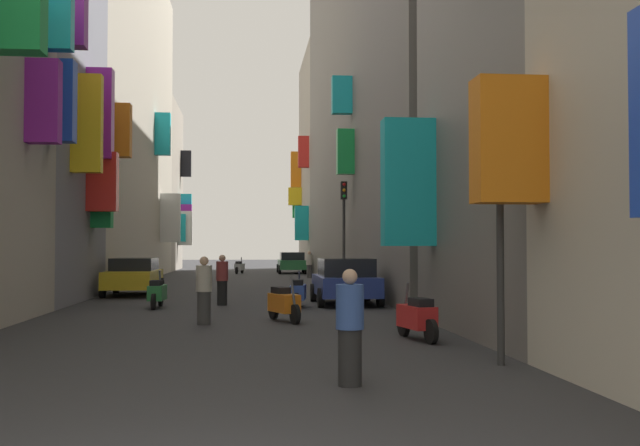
{
  "coord_description": "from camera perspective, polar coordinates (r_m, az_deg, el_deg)",
  "views": [
    {
      "loc": [
        0.56,
        -4.7,
        1.88
      ],
      "look_at": [
        3.69,
        27.49,
        2.89
      ],
      "focal_mm": 41.87,
      "sensor_mm": 36.0,
      "label": 1
    }
  ],
  "objects": [
    {
      "name": "ground_plane",
      "position": [
        34.76,
        -6.49,
        -4.87
      ],
      "size": [
        140.0,
        140.0,
        0.0
      ],
      "primitive_type": "plane",
      "color": "#2D2D30"
    },
    {
      "name": "building_left_mid_c",
      "position": [
        44.19,
        -16.81,
        8.46
      ],
      "size": [
        7.25,
        25.33,
        19.38
      ],
      "color": "#BCB29E",
      "rests_on": "ground"
    },
    {
      "name": "building_left_far",
      "position": [
        60.79,
        -13.62,
        2.66
      ],
      "size": [
        7.15,
        9.39,
        13.1
      ],
      "color": "#9E9384",
      "rests_on": "ground"
    },
    {
      "name": "building_right_mid_c",
      "position": [
        38.28,
        5.89,
        10.63
      ],
      "size": [
        6.86,
        32.93,
        20.21
      ],
      "color": "slate",
      "rests_on": "ground"
    },
    {
      "name": "building_right_far",
      "position": [
        59.74,
        1.63,
        4.6
      ],
      "size": [
        7.1,
        11.6,
        17.06
      ],
      "color": "#9E9384",
      "rests_on": "ground"
    },
    {
      "name": "parked_car_yellow",
      "position": [
        29.61,
        -14.05,
        -3.91
      ],
      "size": [
        1.96,
        4.31,
        1.42
      ],
      "color": "gold",
      "rests_on": "ground"
    },
    {
      "name": "parked_car_green",
      "position": [
        51.77,
        -2.17,
        -3.01
      ],
      "size": [
        1.98,
        4.27,
        1.46
      ],
      "color": "#236638",
      "rests_on": "ground"
    },
    {
      "name": "parked_car_blue",
      "position": [
        24.19,
        1.96,
        -4.4
      ],
      "size": [
        2.03,
        3.95,
        1.49
      ],
      "color": "navy",
      "rests_on": "ground"
    },
    {
      "name": "scooter_orange",
      "position": [
        18.67,
        -2.79,
        -6.13
      ],
      "size": [
        0.79,
        1.8,
        1.13
      ],
      "color": "orange",
      "rests_on": "ground"
    },
    {
      "name": "scooter_silver",
      "position": [
        51.26,
        -6.18,
        -3.36
      ],
      "size": [
        0.71,
        1.97,
        1.13
      ],
      "color": "#ADADB2",
      "rests_on": "ground"
    },
    {
      "name": "scooter_red",
      "position": [
        15.14,
        7.42,
        -7.14
      ],
      "size": [
        0.64,
        1.81,
        1.13
      ],
      "color": "red",
      "rests_on": "ground"
    },
    {
      "name": "scooter_green",
      "position": [
        23.29,
        -12.34,
        -5.23
      ],
      "size": [
        0.48,
        1.89,
        1.13
      ],
      "color": "#287F3D",
      "rests_on": "ground"
    },
    {
      "name": "scooter_blue",
      "position": [
        23.06,
        -1.68,
        -5.3
      ],
      "size": [
        0.58,
        1.89,
        1.13
      ],
      "color": "#2D4CAD",
      "rests_on": "ground"
    },
    {
      "name": "pedestrian_crossing",
      "position": [
        44.32,
        -0.82,
        -3.2
      ],
      "size": [
        0.47,
        0.47,
        1.59
      ],
      "color": "#3B3B3B",
      "rests_on": "ground"
    },
    {
      "name": "pedestrian_near_left",
      "position": [
        10.14,
        2.3,
        -8.01
      ],
      "size": [
        0.47,
        0.47,
        1.57
      ],
      "color": "black",
      "rests_on": "ground"
    },
    {
      "name": "pedestrian_near_right",
      "position": [
        18.13,
        -8.86,
        -5.14
      ],
      "size": [
        0.54,
        0.54,
        1.63
      ],
      "color": "#383838",
      "rests_on": "ground"
    },
    {
      "name": "pedestrian_mid_street",
      "position": [
        23.98,
        -7.49,
        -4.36
      ],
      "size": [
        0.44,
        0.44,
        1.61
      ],
      "color": "black",
      "rests_on": "ground"
    },
    {
      "name": "traffic_light_near_corner",
      "position": [
        31.5,
        1.83,
        0.47
      ],
      "size": [
        0.26,
        0.34,
        4.61
      ],
      "color": "#2D2D2D",
      "rests_on": "ground"
    },
    {
      "name": "traffic_light_far_corner",
      "position": [
        12.19,
        13.59,
        2.8
      ],
      "size": [
        0.26,
        0.34,
        4.16
      ],
      "color": "#2D2D2D",
      "rests_on": "ground"
    }
  ]
}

